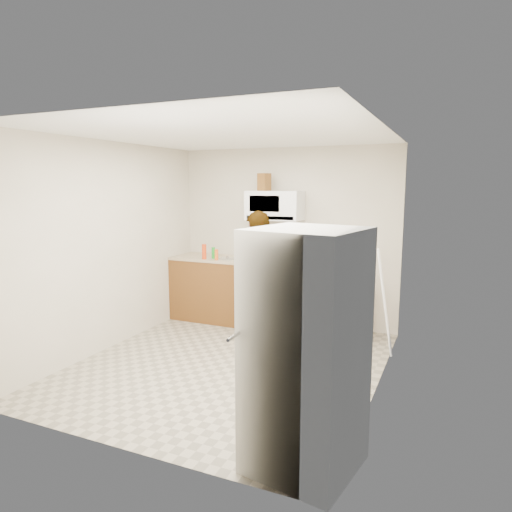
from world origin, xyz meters
The scene contains 20 objects.
floor centered at (0.00, 0.00, 0.00)m, with size 3.60×3.60×0.00m, color gray.
back_wall centered at (0.00, 1.79, 1.25)m, with size 3.20×0.02×2.50m, color beige.
right_wall centered at (1.59, 0.00, 1.25)m, with size 0.02×3.60×2.50m, color beige.
cabinet_left centered at (-1.04, 1.49, 0.45)m, with size 1.12×0.62×0.90m, color brown.
counter_left centered at (-1.04, 1.49, 0.92)m, with size 1.14×0.64×0.04m, color tan.
cabinet_right centered at (0.68, 1.49, 0.45)m, with size 0.80×0.62×0.90m, color brown.
counter_right centered at (0.68, 1.49, 0.92)m, with size 0.82×0.64×0.04m, color tan.
gas_range centered at (-0.10, 1.48, 0.49)m, with size 0.76×0.65×1.13m.
microwave centered at (-0.10, 1.61, 1.70)m, with size 0.76×0.38×0.40m, color white.
person centered at (-0.10, 1.01, 0.83)m, with size 0.61×0.40×1.66m, color tan.
fridge centered at (1.33, -1.43, 0.85)m, with size 0.70×0.70×1.70m, color #B9B9B4.
kettle centered at (0.75, 1.64, 1.03)m, with size 0.16×0.16×0.20m, color white.
jug centered at (-0.24, 1.57, 2.02)m, with size 0.14×0.14×0.24m, color brown.
saucepan centered at (-0.26, 1.60, 1.02)m, with size 0.23×0.23×0.13m, color silver.
tray centered at (0.00, 1.32, 0.96)m, with size 0.25×0.16×0.05m, color silver.
bottle_spray centered at (-1.04, 1.26, 1.04)m, with size 0.06×0.06×0.21m, color red.
bottle_hot_sauce centered at (-0.84, 1.26, 1.01)m, with size 0.05×0.05×0.15m, color #E35719.
bottle_green_cap centered at (-0.95, 1.37, 1.02)m, with size 0.05×0.05×0.16m, color green.
pot_lid centered at (-0.74, 1.40, 0.94)m, with size 0.23×0.23×0.01m, color white.
broom centered at (1.54, 0.86, 0.65)m, with size 0.03×0.03×1.30m, color white.
Camera 1 is at (2.22, -4.31, 1.98)m, focal length 32.00 mm.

